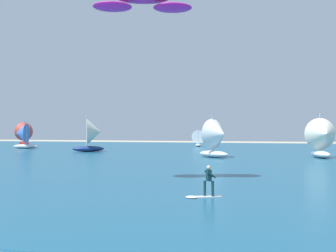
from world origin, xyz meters
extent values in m
cube|color=navy|center=(0.00, 50.38, 0.05)|extent=(160.00, 90.00, 0.10)
cube|color=white|center=(3.78, 16.05, 0.12)|extent=(1.45, 1.00, 0.05)
cylinder|color=#143338|center=(3.56, 16.08, 0.55)|extent=(0.14, 0.14, 0.80)
cylinder|color=#143338|center=(3.99, 16.02, 0.55)|extent=(0.14, 0.14, 0.80)
cube|color=#143338|center=(3.78, 16.05, 1.25)|extent=(0.35, 0.42, 0.60)
sphere|color=beige|center=(3.78, 16.05, 1.66)|extent=(0.22, 0.22, 0.22)
cylinder|color=#143338|center=(3.75, 16.29, 1.30)|extent=(0.49, 0.30, 0.39)
cylinder|color=#143338|center=(3.94, 15.89, 1.30)|extent=(0.49, 0.30, 0.39)
ellipsoid|color=white|center=(2.92, 15.64, 0.14)|extent=(0.84, 0.89, 0.08)
ellipsoid|color=#B21999|center=(-3.36, 20.83, 12.01)|extent=(3.15, 2.81, 0.42)
ellipsoid|color=#B21999|center=(0.60, 21.94, 12.01)|extent=(3.15, 2.81, 0.42)
ellipsoid|color=maroon|center=(-40.95, 70.82, 0.53)|extent=(4.47, 4.13, 0.85)
cylinder|color=silver|center=(-41.12, 70.96, 3.22)|extent=(0.14, 0.14, 4.54)
cone|color=#D84C3F|center=(-40.36, 70.31, 3.00)|extent=(3.99, 4.20, 3.82)
ellipsoid|color=silver|center=(-33.77, 59.63, 0.49)|extent=(4.42, 2.34, 0.79)
cylinder|color=silver|center=(-33.58, 59.67, 2.99)|extent=(0.13, 0.13, 4.21)
cone|color=#3F72CC|center=(-34.48, 59.47, 2.78)|extent=(2.58, 3.85, 3.53)
ellipsoid|color=navy|center=(-19.05, 53.02, 0.55)|extent=(5.02, 3.48, 0.89)
cylinder|color=silver|center=(-19.25, 52.92, 3.38)|extent=(0.15, 0.15, 4.77)
cone|color=silver|center=(-18.30, 53.36, 3.14)|extent=(3.57, 4.51, 4.01)
ellipsoid|color=silver|center=(13.75, 47.31, 0.53)|extent=(2.60, 4.83, 0.86)
cylinder|color=silver|center=(13.70, 47.52, 3.26)|extent=(0.14, 0.14, 4.59)
cone|color=silver|center=(13.94, 46.55, 3.03)|extent=(4.22, 2.85, 3.86)
ellipsoid|color=silver|center=(-5.17, 73.95, 0.39)|extent=(1.37, 3.14, 0.57)
cylinder|color=silver|center=(-5.16, 73.81, 2.19)|extent=(0.10, 0.10, 3.04)
cone|color=white|center=(-5.23, 74.47, 2.04)|extent=(2.68, 1.60, 2.55)
ellipsoid|color=silver|center=(0.91, 45.14, 0.52)|extent=(4.56, 3.94, 0.85)
cylinder|color=silver|center=(0.74, 45.27, 3.21)|extent=(0.14, 0.14, 4.52)
cone|color=white|center=(1.54, 44.68, 2.98)|extent=(3.85, 4.23, 3.80)
camera|label=1|loc=(6.36, -5.65, 3.76)|focal=44.01mm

